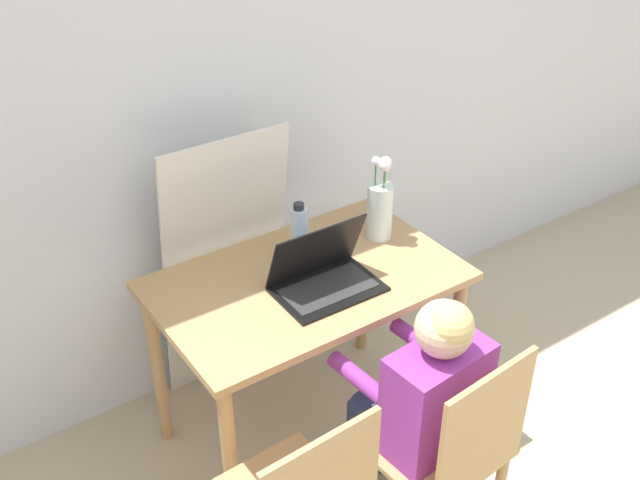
% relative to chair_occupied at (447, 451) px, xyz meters
% --- Properties ---
extents(wall_back, '(6.40, 0.05, 2.50)m').
position_rel_chair_occupied_xyz_m(wall_back, '(-0.02, 1.26, 0.81)').
color(wall_back, silver).
rests_on(wall_back, ground_plane).
extents(dining_table, '(1.08, 0.67, 0.75)m').
position_rel_chair_occupied_xyz_m(dining_table, '(-0.08, 0.68, 0.20)').
color(dining_table, tan).
rests_on(dining_table, ground_plane).
extents(chair_occupied, '(0.43, 0.43, 0.85)m').
position_rel_chair_occupied_xyz_m(chair_occupied, '(0.00, 0.00, 0.00)').
color(chair_occupied, tan).
rests_on(chair_occupied, ground_plane).
extents(person_seated, '(0.36, 0.44, 0.99)m').
position_rel_chair_occupied_xyz_m(person_seated, '(-0.01, 0.12, 0.18)').
color(person_seated, purple).
rests_on(person_seated, ground_plane).
extents(laptop, '(0.36, 0.25, 0.23)m').
position_rel_chair_occupied_xyz_m(laptop, '(-0.06, 0.61, 0.36)').
color(laptop, black).
rests_on(laptop, dining_table).
extents(flower_vase, '(0.10, 0.10, 0.34)m').
position_rel_chair_occupied_xyz_m(flower_vase, '(0.30, 0.76, 0.44)').
color(flower_vase, silver).
rests_on(flower_vase, dining_table).
extents(water_bottle, '(0.06, 0.06, 0.22)m').
position_rel_chair_occupied_xyz_m(water_bottle, '(-0.02, 0.81, 0.41)').
color(water_bottle, silver).
rests_on(water_bottle, dining_table).
extents(cardboard_panel, '(0.53, 0.18, 1.17)m').
position_rel_chair_occupied_xyz_m(cardboard_panel, '(-0.18, 1.12, 0.15)').
color(cardboard_panel, silver).
rests_on(cardboard_panel, ground_plane).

